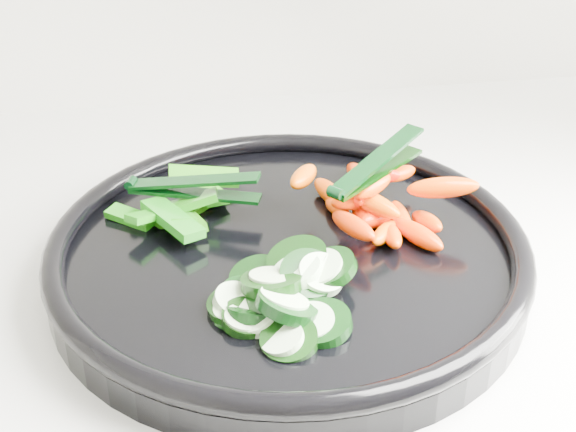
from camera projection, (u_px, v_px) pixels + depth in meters
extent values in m
cylinder|color=black|center=(288.00, 262.00, 0.63)|extent=(0.47, 0.47, 0.02)
torus|color=black|center=(288.00, 243.00, 0.62)|extent=(0.48, 0.48, 0.02)
cylinder|color=black|center=(289.00, 339.00, 0.52)|extent=(0.04, 0.05, 0.02)
cylinder|color=#DBFCC9|center=(283.00, 340.00, 0.52)|extent=(0.04, 0.04, 0.02)
cylinder|color=black|center=(253.00, 313.00, 0.55)|extent=(0.04, 0.04, 0.03)
cylinder|color=beige|center=(261.00, 296.00, 0.56)|extent=(0.03, 0.03, 0.02)
cylinder|color=black|center=(245.00, 298.00, 0.56)|extent=(0.05, 0.05, 0.02)
cylinder|color=beige|center=(238.00, 303.00, 0.56)|extent=(0.05, 0.05, 0.02)
cylinder|color=black|center=(320.00, 324.00, 0.54)|extent=(0.06, 0.06, 0.02)
cylinder|color=#C9EABB|center=(310.00, 324.00, 0.54)|extent=(0.04, 0.04, 0.02)
cylinder|color=black|center=(256.00, 277.00, 0.58)|extent=(0.06, 0.06, 0.02)
cylinder|color=beige|center=(263.00, 287.00, 0.57)|extent=(0.05, 0.04, 0.02)
cylinder|color=black|center=(242.00, 304.00, 0.56)|extent=(0.06, 0.06, 0.02)
cylinder|color=beige|center=(239.00, 310.00, 0.55)|extent=(0.05, 0.05, 0.01)
cylinder|color=black|center=(248.00, 318.00, 0.54)|extent=(0.05, 0.05, 0.01)
cylinder|color=#D4EFBF|center=(244.00, 320.00, 0.54)|extent=(0.04, 0.04, 0.01)
cylinder|color=black|center=(244.00, 308.00, 0.55)|extent=(0.05, 0.05, 0.03)
cylinder|color=#D8F8C7|center=(257.00, 318.00, 0.54)|extent=(0.04, 0.04, 0.02)
cylinder|color=black|center=(329.00, 269.00, 0.58)|extent=(0.05, 0.05, 0.03)
cylinder|color=beige|center=(320.00, 270.00, 0.57)|extent=(0.04, 0.04, 0.03)
cylinder|color=black|center=(272.00, 282.00, 0.56)|extent=(0.05, 0.05, 0.02)
cylinder|color=beige|center=(271.00, 279.00, 0.56)|extent=(0.04, 0.04, 0.02)
cylinder|color=black|center=(286.00, 306.00, 0.54)|extent=(0.05, 0.05, 0.03)
cylinder|color=#D1F0C0|center=(283.00, 302.00, 0.54)|extent=(0.04, 0.04, 0.03)
cylinder|color=black|center=(308.00, 275.00, 0.57)|extent=(0.06, 0.06, 0.03)
cylinder|color=#D7F8C6|center=(321.00, 275.00, 0.57)|extent=(0.05, 0.05, 0.03)
cylinder|color=black|center=(298.00, 260.00, 0.59)|extent=(0.06, 0.06, 0.02)
cylinder|color=#D4F6C5|center=(297.00, 273.00, 0.57)|extent=(0.04, 0.04, 0.02)
ellipsoid|color=#FF4E00|center=(401.00, 219.00, 0.65)|extent=(0.02, 0.04, 0.02)
ellipsoid|color=#F06000|center=(385.00, 233.00, 0.63)|extent=(0.04, 0.04, 0.02)
ellipsoid|color=#EB2800|center=(419.00, 235.00, 0.63)|extent=(0.04, 0.05, 0.02)
ellipsoid|color=#F33400|center=(337.00, 207.00, 0.66)|extent=(0.02, 0.04, 0.02)
ellipsoid|color=#DE5A00|center=(427.00, 221.00, 0.64)|extent=(0.02, 0.05, 0.03)
ellipsoid|color=#E71200|center=(362.00, 212.00, 0.66)|extent=(0.02, 0.05, 0.02)
ellipsoid|color=#E74600|center=(392.00, 236.00, 0.63)|extent=(0.02, 0.04, 0.02)
ellipsoid|color=#FF4700|center=(381.00, 216.00, 0.65)|extent=(0.05, 0.04, 0.03)
ellipsoid|color=#FF3100|center=(359.00, 174.00, 0.71)|extent=(0.02, 0.05, 0.02)
ellipsoid|color=#F25A00|center=(331.00, 194.00, 0.68)|extent=(0.03, 0.05, 0.02)
ellipsoid|color=#FF3200|center=(353.00, 226.00, 0.61)|extent=(0.04, 0.05, 0.02)
ellipsoid|color=#FF1900|center=(379.00, 176.00, 0.68)|extent=(0.04, 0.06, 0.03)
ellipsoid|color=#F44700|center=(350.00, 194.00, 0.65)|extent=(0.02, 0.05, 0.03)
ellipsoid|color=#FF5C00|center=(371.00, 202.00, 0.64)|extent=(0.05, 0.05, 0.02)
ellipsoid|color=#FB6100|center=(354.00, 200.00, 0.65)|extent=(0.05, 0.04, 0.03)
ellipsoid|color=#FF4600|center=(400.00, 174.00, 0.69)|extent=(0.04, 0.03, 0.02)
ellipsoid|color=#F11C00|center=(375.00, 175.00, 0.65)|extent=(0.04, 0.04, 0.02)
ellipsoid|color=#DC5A00|center=(304.00, 177.00, 0.65)|extent=(0.04, 0.05, 0.02)
ellipsoid|color=#FF5000|center=(374.00, 186.00, 0.64)|extent=(0.04, 0.04, 0.02)
ellipsoid|color=#F33200|center=(443.00, 188.00, 0.63)|extent=(0.06, 0.03, 0.03)
cube|color=#1E6309|center=(185.00, 219.00, 0.66)|extent=(0.04, 0.06, 0.02)
cube|color=#0F6809|center=(204.00, 194.00, 0.69)|extent=(0.04, 0.06, 0.02)
cube|color=#15690A|center=(188.00, 208.00, 0.67)|extent=(0.07, 0.05, 0.02)
cube|color=#0E700A|center=(131.00, 217.00, 0.66)|extent=(0.04, 0.04, 0.01)
cube|color=#10740B|center=(176.00, 214.00, 0.66)|extent=(0.03, 0.07, 0.03)
cube|color=#09620C|center=(187.00, 204.00, 0.66)|extent=(0.05, 0.02, 0.02)
cube|color=#23720A|center=(150.00, 216.00, 0.64)|extent=(0.04, 0.04, 0.02)
cube|color=#0A6911|center=(173.00, 219.00, 0.64)|extent=(0.05, 0.07, 0.01)
cube|color=#1E6609|center=(204.00, 176.00, 0.70)|extent=(0.06, 0.02, 0.02)
cylinder|color=black|center=(335.00, 192.00, 0.60)|extent=(0.01, 0.01, 0.01)
cube|color=black|center=(377.00, 172.00, 0.64)|extent=(0.09, 0.08, 0.00)
cube|color=black|center=(378.00, 159.00, 0.64)|extent=(0.09, 0.08, 0.02)
cylinder|color=black|center=(131.00, 183.00, 0.67)|extent=(0.01, 0.01, 0.01)
cube|color=black|center=(195.00, 193.00, 0.66)|extent=(0.11, 0.05, 0.00)
cube|color=black|center=(194.00, 181.00, 0.65)|extent=(0.11, 0.05, 0.02)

